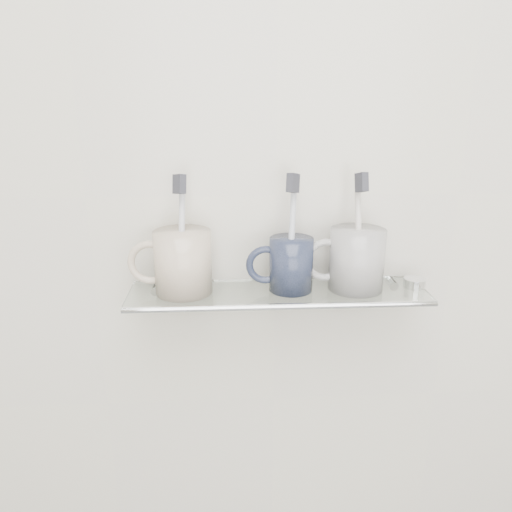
{
  "coord_description": "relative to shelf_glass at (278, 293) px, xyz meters",
  "views": [
    {
      "loc": [
        -0.08,
        0.26,
        1.41
      ],
      "look_at": [
        -0.04,
        1.04,
        1.16
      ],
      "focal_mm": 35.0,
      "sensor_mm": 36.0,
      "label": 1
    }
  ],
  "objects": [
    {
      "name": "toothbrush_left",
      "position": [
        -0.16,
        0.0,
        0.1
      ],
      "size": [
        0.02,
        0.06,
        0.19
      ],
      "primitive_type": "cylinder",
      "rotation": [
        -0.16,
        0.17,
        0.63
      ],
      "color": "silver",
      "rests_on": "mug_left"
    },
    {
      "name": "bristles_center",
      "position": [
        0.02,
        0.0,
        0.19
      ],
      "size": [
        0.02,
        0.03,
        0.03
      ],
      "primitive_type": "cube",
      "rotation": [
        -0.21,
        -0.09,
        -0.66
      ],
      "color": "#2D2D35",
      "rests_on": "toothbrush_center"
    },
    {
      "name": "shelf_glass",
      "position": [
        0.0,
        0.0,
        0.0
      ],
      "size": [
        0.5,
        0.12,
        0.01
      ],
      "primitive_type": "cube",
      "color": "silver",
      "rests_on": "wall_back"
    },
    {
      "name": "bristles_left",
      "position": [
        -0.16,
        0.0,
        0.19
      ],
      "size": [
        0.02,
        0.03,
        0.03
      ],
      "primitive_type": "cube",
      "rotation": [
        -0.16,
        0.17,
        0.63
      ],
      "color": "#2D2D35",
      "rests_on": "toothbrush_left"
    },
    {
      "name": "mug_right_handle",
      "position": [
        0.08,
        0.0,
        0.06
      ],
      "size": [
        0.07,
        0.01,
        0.07
      ],
      "primitive_type": "torus",
      "rotation": [
        1.57,
        0.0,
        0.0
      ],
      "color": "white",
      "rests_on": "mug_right"
    },
    {
      "name": "shelf_rail",
      "position": [
        0.0,
        -0.06,
        0.0
      ],
      "size": [
        0.5,
        0.01,
        0.01
      ],
      "primitive_type": "cylinder",
      "rotation": [
        0.0,
        1.57,
        0.0
      ],
      "color": "silver",
      "rests_on": "shelf_glass"
    },
    {
      "name": "bracket_right",
      "position": [
        0.21,
        0.05,
        -0.01
      ],
      "size": [
        0.02,
        0.03,
        0.02
      ],
      "primitive_type": "cylinder",
      "rotation": [
        1.57,
        0.0,
        0.0
      ],
      "color": "silver",
      "rests_on": "wall_back"
    },
    {
      "name": "toothbrush_right",
      "position": [
        0.13,
        0.0,
        0.1
      ],
      "size": [
        0.02,
        0.06,
        0.19
      ],
      "primitive_type": "cylinder",
      "rotation": [
        -0.27,
        0.07,
        0.3
      ],
      "color": "beige",
      "rests_on": "mug_right"
    },
    {
      "name": "chrome_cap",
      "position": [
        0.23,
        0.0,
        0.01
      ],
      "size": [
        0.04,
        0.04,
        0.02
      ],
      "primitive_type": "cylinder",
      "color": "silver",
      "rests_on": "shelf_glass"
    },
    {
      "name": "bristles_right",
      "position": [
        0.13,
        0.0,
        0.19
      ],
      "size": [
        0.02,
        0.03,
        0.04
      ],
      "primitive_type": "cube",
      "rotation": [
        -0.27,
        0.07,
        0.3
      ],
      "color": "#2D2D35",
      "rests_on": "toothbrush_right"
    },
    {
      "name": "mug_center",
      "position": [
        0.02,
        0.0,
        0.05
      ],
      "size": [
        0.09,
        0.09,
        0.09
      ],
      "primitive_type": "cylinder",
      "rotation": [
        0.0,
        0.0,
        -0.35
      ],
      "color": "black",
      "rests_on": "shelf_glass"
    },
    {
      "name": "mug_left_handle",
      "position": [
        -0.21,
        0.0,
        0.06
      ],
      "size": [
        0.07,
        0.01,
        0.07
      ],
      "primitive_type": "torus",
      "rotation": [
        1.57,
        0.0,
        0.0
      ],
      "color": "beige",
      "rests_on": "mug_left"
    },
    {
      "name": "bracket_left",
      "position": [
        -0.21,
        0.05,
        -0.01
      ],
      "size": [
        0.02,
        0.03,
        0.02
      ],
      "primitive_type": "cylinder",
      "rotation": [
        1.57,
        0.0,
        0.0
      ],
      "color": "silver",
      "rests_on": "wall_back"
    },
    {
      "name": "toothbrush_center",
      "position": [
        0.02,
        0.0,
        0.1
      ],
      "size": [
        0.02,
        0.06,
        0.19
      ],
      "primitive_type": "cylinder",
      "rotation": [
        -0.21,
        -0.09,
        -0.66
      ],
      "color": "silver",
      "rests_on": "mug_center"
    },
    {
      "name": "mug_left",
      "position": [
        -0.16,
        0.0,
        0.06
      ],
      "size": [
        0.11,
        0.11,
        0.1
      ],
      "primitive_type": "cylinder",
      "rotation": [
        0.0,
        0.0,
        0.19
      ],
      "color": "beige",
      "rests_on": "shelf_glass"
    },
    {
      "name": "mug_right",
      "position": [
        0.13,
        0.0,
        0.06
      ],
      "size": [
        0.1,
        0.1,
        0.1
      ],
      "primitive_type": "cylinder",
      "rotation": [
        0.0,
        0.0,
        0.08
      ],
      "color": "white",
      "rests_on": "shelf_glass"
    },
    {
      "name": "mug_center_handle",
      "position": [
        -0.02,
        0.0,
        0.05
      ],
      "size": [
        0.07,
        0.01,
        0.07
      ],
      "primitive_type": "torus",
      "rotation": [
        1.57,
        0.0,
        0.0
      ],
      "color": "black",
      "rests_on": "mug_center"
    },
    {
      "name": "wall_back",
      "position": [
        0.0,
        0.06,
        0.15
      ],
      "size": [
        2.5,
        0.0,
        2.5
      ],
      "primitive_type": "plane",
      "rotation": [
        1.57,
        0.0,
        0.0
      ],
      "color": "beige",
      "rests_on": "ground"
    }
  ]
}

